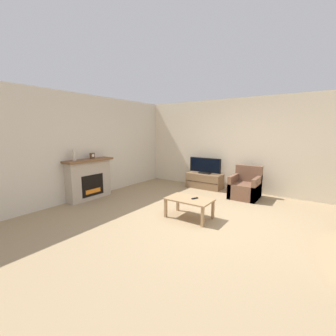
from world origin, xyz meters
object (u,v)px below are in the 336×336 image
(remote, at_px, (195,198))
(armchair, at_px, (245,188))
(coffee_table, at_px, (189,201))
(tv_stand, at_px, (205,181))
(mantel_clock, at_px, (92,156))
(tv, at_px, (205,166))
(mantel_vase_left, at_px, (74,155))
(fireplace, at_px, (89,179))

(remote, bearing_deg, armchair, 101.28)
(coffee_table, bearing_deg, tv_stand, 108.61)
(mantel_clock, xyz_separation_m, tv_stand, (1.98, 2.63, -0.90))
(tv_stand, height_order, coffee_table, tv_stand)
(tv_stand, distance_m, remote, 2.55)
(tv, relative_size, armchair, 1.23)
(tv_stand, xyz_separation_m, remote, (0.92, -2.37, 0.19))
(armchair, bearing_deg, tv, 166.07)
(tv_stand, relative_size, remote, 7.08)
(mantel_clock, relative_size, armchair, 0.18)
(mantel_vase_left, distance_m, tv_stand, 3.84)
(coffee_table, bearing_deg, mantel_clock, -175.87)
(mantel_clock, bearing_deg, mantel_vase_left, -90.08)
(tv_stand, height_order, remote, tv_stand)
(tv_stand, relative_size, coffee_table, 1.18)
(remote, bearing_deg, tv, 134.32)
(mantel_clock, distance_m, coffee_table, 2.91)
(fireplace, xyz_separation_m, tv, (2.00, 2.76, 0.15))
(mantel_clock, bearing_deg, tv_stand, 53.04)
(fireplace, relative_size, tv, 1.25)
(tv_stand, bearing_deg, mantel_vase_left, -122.18)
(mantel_clock, relative_size, coffee_table, 0.16)
(mantel_vase_left, xyz_separation_m, coffee_table, (2.80, 0.72, -0.84))
(mantel_clock, bearing_deg, tv, 53.02)
(mantel_clock, height_order, tv_stand, mantel_clock)
(remote, bearing_deg, coffee_table, -127.92)
(tv_stand, distance_m, coffee_table, 2.56)
(mantel_vase_left, relative_size, armchair, 0.35)
(mantel_vase_left, height_order, remote, mantel_vase_left)
(fireplace, relative_size, mantel_vase_left, 4.42)
(mantel_vase_left, distance_m, armchair, 4.45)
(mantel_clock, relative_size, tv, 0.15)
(fireplace, height_order, tv, fireplace)
(fireplace, relative_size, armchair, 1.54)
(tv_stand, bearing_deg, remote, -68.90)
(fireplace, relative_size, coffee_table, 1.40)
(tv, relative_size, coffee_table, 1.12)
(fireplace, relative_size, tv_stand, 1.19)
(fireplace, height_order, remote, fireplace)
(mantel_clock, height_order, tv, mantel_clock)
(mantel_clock, xyz_separation_m, remote, (2.89, 0.26, -0.71))
(fireplace, distance_m, coffee_table, 2.84)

